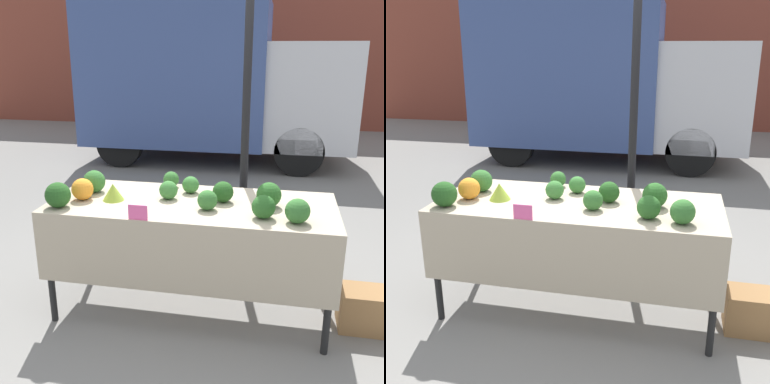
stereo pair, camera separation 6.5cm
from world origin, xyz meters
TOP-DOWN VIEW (x-y plane):
  - ground_plane at (0.00, 0.00)m, footprint 40.00×40.00m
  - building_facade at (0.00, 9.09)m, footprint 16.00×0.60m
  - tent_pole at (0.32, 0.74)m, footprint 0.07×0.07m
  - parked_truck at (-0.72, 5.05)m, footprint 4.66×2.03m
  - market_table at (0.00, -0.07)m, footprint 2.12×0.88m
  - orange_cauliflower at (-0.82, -0.10)m, footprint 0.17×0.17m
  - romanesco_head at (-0.59, -0.07)m, footprint 0.16×0.16m
  - broccoli_head_0 at (0.54, -0.23)m, footprint 0.16×0.16m
  - broccoli_head_1 at (0.56, 0.01)m, footprint 0.18×0.18m
  - broccoli_head_2 at (-0.06, 0.22)m, footprint 0.13×0.13m
  - broccoli_head_3 at (-0.19, 0.04)m, footprint 0.14×0.14m
  - broccoli_head_4 at (-0.25, 0.35)m, footprint 0.13×0.13m
  - broccoli_head_5 at (0.76, -0.27)m, footprint 0.17×0.17m
  - broccoli_head_6 at (-0.81, 0.09)m, footprint 0.18×0.18m
  - broccoli_head_7 at (-0.92, -0.30)m, footprint 0.19×0.19m
  - broccoli_head_8 at (0.14, -0.14)m, footprint 0.14×0.14m
  - broccoli_head_9 at (0.22, 0.05)m, footprint 0.16×0.16m
  - price_sign at (-0.28, -0.43)m, footprint 0.13×0.01m
  - produce_crate at (1.34, -0.01)m, footprint 0.44×0.28m

SIDE VIEW (x-z plane):
  - ground_plane at x=0.00m, z-range 0.00..0.00m
  - produce_crate at x=1.34m, z-range 0.00..0.31m
  - market_table at x=0.00m, z-range 0.34..1.24m
  - price_sign at x=-0.28m, z-range 0.90..1.00m
  - romanesco_head at x=-0.59m, z-range 0.90..1.03m
  - broccoli_head_4 at x=-0.25m, z-range 0.90..1.03m
  - broccoli_head_2 at x=-0.06m, z-range 0.90..1.03m
  - broccoli_head_3 at x=-0.19m, z-range 0.90..1.04m
  - broccoli_head_8 at x=0.14m, z-range 0.90..1.04m
  - broccoli_head_9 at x=0.22m, z-range 0.90..1.06m
  - broccoli_head_0 at x=0.54m, z-range 0.90..1.06m
  - orange_cauliflower at x=-0.82m, z-range 0.90..1.06m
  - broccoli_head_5 at x=0.76m, z-range 0.90..1.07m
  - broccoli_head_6 at x=-0.81m, z-range 0.90..1.08m
  - broccoli_head_1 at x=0.56m, z-range 0.90..1.08m
  - broccoli_head_7 at x=-0.92m, z-range 0.90..1.08m
  - tent_pole at x=0.32m, z-range 0.00..2.68m
  - parked_truck at x=-0.72m, z-range 0.07..2.85m
  - building_facade at x=0.00m, z-range 0.00..4.61m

